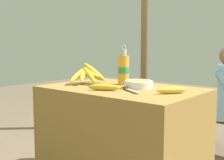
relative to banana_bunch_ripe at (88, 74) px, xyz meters
name	(u,v)px	position (x,y,z in m)	size (l,w,h in m)	color
market_counter	(121,140)	(0.34, 0.01, -0.47)	(1.12, 0.74, 0.78)	olive
banana_bunch_ripe	(88,74)	(0.00, 0.00, 0.00)	(0.22, 0.37, 0.18)	#4C381E
serving_bowl	(139,84)	(0.45, 0.06, -0.05)	(0.20, 0.20, 0.06)	white
water_bottle	(123,69)	(0.25, 0.14, 0.04)	(0.09, 0.09, 0.31)	gold
loose_banana_front	(104,87)	(0.33, -0.18, -0.06)	(0.22, 0.14, 0.04)	gold
loose_banana_side	(172,90)	(0.75, -0.01, -0.06)	(0.15, 0.19, 0.04)	gold
knife	(129,89)	(0.47, -0.09, -0.07)	(0.21, 0.14, 0.02)	#BCBCC1
wooden_bench	(207,120)	(0.50, 1.23, -0.54)	(1.32, 0.32, 0.38)	brown
seated_vendor	(224,93)	(0.68, 1.19, -0.23)	(0.47, 0.43, 1.10)	#473828
banana_bunch_green	(178,104)	(0.18, 1.23, -0.41)	(0.19, 0.29, 0.14)	#4C381E
support_post_near	(145,29)	(-0.48, 1.54, 0.45)	(0.10, 0.10, 2.61)	brown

